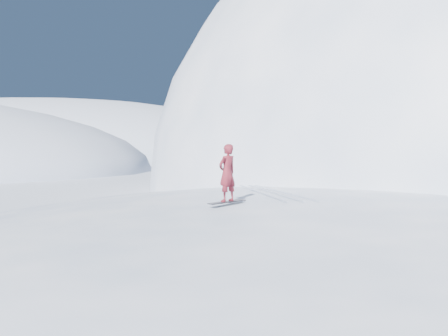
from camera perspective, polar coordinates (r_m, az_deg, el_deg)
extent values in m
plane|color=white|center=(13.68, 16.25, -15.22)|extent=(400.00, 400.00, 0.00)
ellipsoid|color=white|center=(16.71, 15.48, -11.84)|extent=(36.00, 28.00, 4.80)
ellipsoid|color=white|center=(46.82, 29.10, -2.59)|extent=(60.00, 56.00, 56.00)
ellipsoid|color=white|center=(35.60, 18.84, -4.02)|extent=(28.00, 24.00, 18.00)
ellipsoid|color=white|center=(126.98, -22.20, 0.86)|extent=(140.00, 90.00, 36.00)
ellipsoid|color=white|center=(10.91, -0.36, -19.92)|extent=(6.00, 5.40, 0.80)
ellipsoid|color=white|center=(18.74, 3.29, -10.11)|extent=(7.00, 6.30, 1.00)
cube|color=black|center=(13.44, 0.46, -4.86)|extent=(1.40, 1.18, 0.03)
imported|color=maroon|center=(13.34, 0.47, -0.70)|extent=(0.84, 0.80, 1.92)
cube|color=silver|center=(16.43, 5.13, -3.41)|extent=(0.76, 5.97, 0.04)
cube|color=silver|center=(16.53, 6.82, -3.38)|extent=(0.89, 5.95, 0.04)
cube|color=silver|center=(16.63, 8.19, -3.35)|extent=(1.19, 5.90, 0.04)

